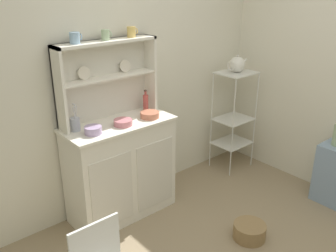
{
  "coord_description": "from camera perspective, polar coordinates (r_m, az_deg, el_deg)",
  "views": [
    {
      "loc": [
        -1.84,
        -1.15,
        2.07
      ],
      "look_at": [
        0.1,
        1.12,
        0.87
      ],
      "focal_mm": 39.35,
      "sensor_mm": 36.0,
      "label": 1
    }
  ],
  "objects": [
    {
      "name": "bakers_rack",
      "position": [
        4.19,
        10.16,
        2.24
      ],
      "size": [
        0.4,
        0.33,
        1.13
      ],
      "color": "silver",
      "rests_on": "ground"
    },
    {
      "name": "bowl_cream_small",
      "position": [
        3.28,
        -2.83,
        1.76
      ],
      "size": [
        0.17,
        0.17,
        0.05
      ],
      "primitive_type": "cylinder",
      "color": "#C67556",
      "rests_on": "hutch_cabinet"
    },
    {
      "name": "wall_back",
      "position": [
        3.43,
        -6.77,
        7.97
      ],
      "size": [
        3.84,
        0.05,
        2.5
      ],
      "primitive_type": "cube",
      "color": "silver",
      "rests_on": "ground"
    },
    {
      "name": "cup_sky_0",
      "position": [
        2.98,
        -14.23,
        13.09
      ],
      "size": [
        0.09,
        0.08,
        0.09
      ],
      "color": "#8EB2D1",
      "rests_on": "hutch_shelf_unit"
    },
    {
      "name": "porcelain_teapot",
      "position": [
        4.05,
        10.65,
        9.36
      ],
      "size": [
        0.26,
        0.17,
        0.19
      ],
      "color": "white",
      "rests_on": "bakers_rack"
    },
    {
      "name": "cup_gold_2",
      "position": [
        3.25,
        -5.66,
        14.32
      ],
      "size": [
        0.09,
        0.07,
        0.09
      ],
      "color": "#DBB760",
      "rests_on": "hutch_shelf_unit"
    },
    {
      "name": "utensil_jar",
      "position": [
        3.08,
        -14.17,
        0.33
      ],
      "size": [
        0.08,
        0.08,
        0.23
      ],
      "color": "#B2B7C6",
      "rests_on": "hutch_cabinet"
    },
    {
      "name": "hutch_shelf_unit",
      "position": [
        3.21,
        -9.65,
        7.98
      ],
      "size": [
        0.91,
        0.18,
        0.69
      ],
      "color": "silver",
      "rests_on": "hutch_cabinet"
    },
    {
      "name": "bowl_mixing_large",
      "position": [
        2.99,
        -11.52,
        -0.64
      ],
      "size": [
        0.14,
        0.14,
        0.06
      ],
      "primitive_type": "cylinder",
      "color": "#B79ECC",
      "rests_on": "hutch_cabinet"
    },
    {
      "name": "floor_basket",
      "position": [
        3.33,
        12.5,
        -15.62
      ],
      "size": [
        0.28,
        0.28,
        0.13
      ],
      "primitive_type": "cylinder",
      "color": "#93754C",
      "rests_on": "ground"
    },
    {
      "name": "jam_bottle",
      "position": [
        3.43,
        -3.48,
        3.67
      ],
      "size": [
        0.05,
        0.05,
        0.21
      ],
      "color": "#B74C47",
      "rests_on": "hutch_cabinet"
    },
    {
      "name": "bowl_floral_medium",
      "position": [
        3.13,
        -6.97,
        0.55
      ],
      "size": [
        0.16,
        0.16,
        0.05
      ],
      "primitive_type": "cylinder",
      "color": "#D17A84",
      "rests_on": "hutch_cabinet"
    },
    {
      "name": "cup_sage_1",
      "position": [
        3.11,
        -9.64,
        13.75
      ],
      "size": [
        0.08,
        0.07,
        0.08
      ],
      "color": "#9EB78E",
      "rests_on": "hutch_shelf_unit"
    },
    {
      "name": "hutch_cabinet",
      "position": [
        3.38,
        -7.3,
        -6.52
      ],
      "size": [
        0.98,
        0.45,
        0.91
      ],
      "color": "white",
      "rests_on": "ground"
    }
  ]
}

